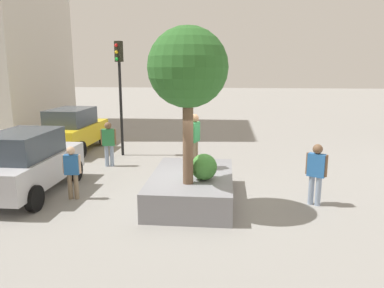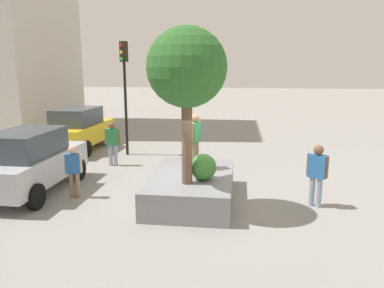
# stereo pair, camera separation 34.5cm
# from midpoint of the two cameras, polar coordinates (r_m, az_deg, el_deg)

# --- Properties ---
(ground_plane) EXTENTS (120.00, 120.00, 0.00)m
(ground_plane) POSITION_cam_midpoint_polar(r_m,az_deg,el_deg) (10.73, -1.88, -9.08)
(ground_plane) COLOR gray
(planter_ledge) EXTENTS (3.78, 2.34, 0.78)m
(planter_ledge) POSITION_cam_midpoint_polar(r_m,az_deg,el_deg) (10.80, -0.92, -6.72)
(planter_ledge) COLOR gray
(planter_ledge) RESTS_ON ground
(plaza_tree) EXTENTS (2.05, 2.05, 4.08)m
(plaza_tree) POSITION_cam_midpoint_polar(r_m,az_deg,el_deg) (9.39, -1.73, 11.65)
(plaza_tree) COLOR brown
(plaza_tree) RESTS_ON planter_ledge
(boxwood_shrub) EXTENTS (0.73, 0.73, 0.73)m
(boxwood_shrub) POSITION_cam_midpoint_polar(r_m,az_deg,el_deg) (10.08, 0.89, -3.60)
(boxwood_shrub) COLOR #3D7A33
(boxwood_shrub) RESTS_ON planter_ledge
(skateboard) EXTENTS (0.81, 0.25, 0.07)m
(skateboard) POSITION_cam_midpoint_polar(r_m,az_deg,el_deg) (11.29, -0.47, -3.52)
(skateboard) COLOR #A51E1E
(skateboard) RESTS_ON planter_ledge
(skateboarder) EXTENTS (0.52, 0.31, 1.61)m
(skateboarder) POSITION_cam_midpoint_polar(r_m,az_deg,el_deg) (11.07, -0.48, 1.21)
(skateboarder) COLOR #847056
(skateboarder) RESTS_ON skateboard
(sedan_parked) EXTENTS (4.25, 2.02, 1.97)m
(sedan_parked) POSITION_cam_midpoint_polar(r_m,az_deg,el_deg) (12.26, -25.10, -2.63)
(sedan_parked) COLOR #B7B7BC
(sedan_parked) RESTS_ON ground
(taxi_cab) EXTENTS (4.33, 2.10, 2.00)m
(taxi_cab) POSITION_cam_midpoint_polar(r_m,az_deg,el_deg) (17.85, -18.59, 2.18)
(taxi_cab) COLOR gold
(taxi_cab) RESTS_ON ground
(traffic_light_corner) EXTENTS (0.37, 0.35, 4.91)m
(traffic_light_corner) POSITION_cam_midpoint_polar(r_m,az_deg,el_deg) (16.14, -11.83, 9.83)
(traffic_light_corner) COLOR black
(traffic_light_corner) RESTS_ON ground
(bystander_watching) EXTENTS (0.25, 0.54, 1.59)m
(bystander_watching) POSITION_cam_midpoint_polar(r_m,az_deg,el_deg) (11.33, -19.06, -3.70)
(bystander_watching) COLOR #847056
(bystander_watching) RESTS_ON ground
(pedestrian_crossing) EXTENTS (0.27, 0.59, 1.76)m
(pedestrian_crossing) POSITION_cam_midpoint_polar(r_m,az_deg,el_deg) (14.66, -13.55, 0.47)
(pedestrian_crossing) COLOR #8C9EB7
(pedestrian_crossing) RESTS_ON ground
(passerby_with_bag) EXTENTS (0.40, 0.54, 1.76)m
(passerby_with_bag) POSITION_cam_midpoint_polar(r_m,az_deg,el_deg) (10.74, 17.95, -3.92)
(passerby_with_bag) COLOR #8C9EB7
(passerby_with_bag) RESTS_ON ground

